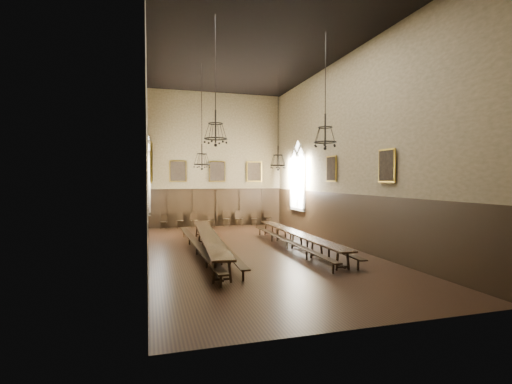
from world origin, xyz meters
name	(u,v)px	position (x,y,z in m)	size (l,w,h in m)	color
floor	(253,250)	(0.00, 0.00, -0.01)	(9.00, 18.00, 0.02)	black
ceiling	(253,46)	(0.00, 0.00, 9.01)	(9.00, 18.00, 0.02)	black
wall_back	(217,160)	(0.00, 9.01, 4.50)	(9.00, 0.02, 9.00)	#907E58
wall_front	(370,116)	(0.00, -9.01, 4.50)	(9.00, 0.02, 9.00)	#907E58
wall_left	(147,147)	(-4.51, 0.00, 4.50)	(0.02, 18.00, 9.00)	#907E58
wall_right	(344,151)	(4.51, 0.00, 4.50)	(0.02, 18.00, 9.00)	#907E58
wainscot_panelling	(253,222)	(0.00, 0.00, 1.25)	(9.00, 18.00, 2.50)	black
table_left	(209,244)	(-2.01, -0.09, 0.41)	(1.45, 10.48, 0.82)	black
table_right	(297,240)	(2.06, -0.12, 0.37)	(0.74, 9.38, 0.73)	black
bench_left_outer	(197,247)	(-2.54, -0.25, 0.31)	(0.51, 10.76, 0.48)	black
bench_left_inner	(220,246)	(-1.50, -0.11, 0.29)	(0.66, 10.07, 0.45)	black
bench_right_inner	(287,243)	(1.53, -0.25, 0.28)	(0.42, 9.68, 0.44)	black
bench_right_outer	(307,241)	(2.63, 0.00, 0.28)	(0.53, 9.87, 0.44)	black
chair_0	(164,224)	(-3.54, 8.61, 0.27)	(0.49, 0.49, 0.90)	black
chair_1	(180,223)	(-2.51, 8.54, 0.30)	(0.48, 0.48, 1.00)	black
chair_2	(194,223)	(-1.59, 8.53, 0.30)	(0.46, 0.46, 0.98)	black
chair_3	(211,223)	(-0.46, 8.59, 0.27)	(0.42, 0.42, 0.91)	black
chair_4	(226,222)	(0.55, 8.60, 0.31)	(0.46, 0.46, 1.03)	black
chair_5	(239,221)	(1.43, 8.61, 0.31)	(0.49, 0.49, 1.02)	black
chair_6	(254,221)	(2.50, 8.56, 0.28)	(0.48, 0.48, 0.92)	black
chair_7	(268,220)	(3.47, 8.50, 0.31)	(0.51, 0.51, 1.04)	black
chandelier_back_left	(202,157)	(-1.85, 2.99, 4.28)	(0.83, 0.83, 5.22)	black
chandelier_back_right	(278,159)	(2.15, 2.72, 4.26)	(0.84, 0.84, 5.24)	black
chandelier_front_left	(216,130)	(-2.15, -2.69, 4.93)	(0.83, 0.83, 4.52)	black
chandelier_front_right	(325,135)	(2.31, -2.39, 4.93)	(0.91, 0.91, 4.51)	black
portrait_back_0	(178,171)	(-2.60, 8.88, 3.70)	(1.10, 0.12, 1.40)	#AC8829
portrait_back_1	(217,171)	(0.00, 8.88, 3.70)	(1.10, 0.12, 1.40)	#AC8829
portrait_back_2	(254,172)	(2.60, 8.88, 3.70)	(1.10, 0.12, 1.40)	#AC8829
portrait_left_0	(150,167)	(-4.38, 1.00, 3.70)	(0.12, 1.00, 1.30)	#AC8829
portrait_left_1	(151,163)	(-4.38, -3.50, 3.70)	(0.12, 1.00, 1.30)	#AC8829
portrait_right_0	(331,169)	(4.38, 1.00, 3.70)	(0.12, 1.00, 1.30)	#AC8829
portrait_right_1	(387,166)	(4.38, -3.50, 3.70)	(0.12, 1.00, 1.30)	#AC8829
window_right	(298,176)	(4.43, 5.50, 3.40)	(0.20, 2.20, 4.60)	white
window_left	(149,175)	(-4.43, 5.50, 3.40)	(0.20, 2.20, 4.60)	white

